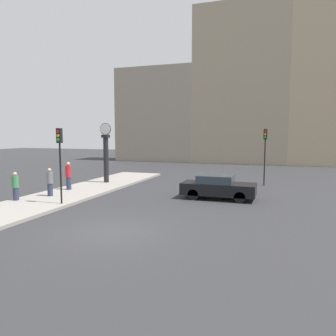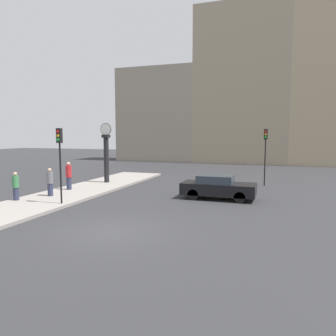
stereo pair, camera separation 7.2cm
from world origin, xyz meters
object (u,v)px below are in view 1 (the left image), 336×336
at_px(traffic_light_near, 60,150).
at_px(street_clock, 106,154).
at_px(pedestrian_red_top, 69,176).
at_px(pedestrian_green_hoodie, 16,186).
at_px(sedan_car, 218,187).
at_px(traffic_light_far, 265,146).
at_px(pedestrian_grey_jacket, 50,182).

relative_size(traffic_light_near, street_clock, 0.89).
distance_m(traffic_light_near, pedestrian_red_top, 4.81).
bearing_deg(street_clock, pedestrian_green_hoodie, -100.15).
height_order(sedan_car, pedestrian_green_hoodie, pedestrian_green_hoodie).
distance_m(sedan_car, traffic_light_near, 9.04).
bearing_deg(street_clock, traffic_light_far, 16.11).
relative_size(traffic_light_far, street_clock, 0.93).
xyz_separation_m(traffic_light_near, pedestrian_red_top, (-2.27, 3.80, -1.90)).
distance_m(traffic_light_far, street_clock, 11.80).
xyz_separation_m(traffic_light_near, street_clock, (-1.56, 7.48, -0.70)).
bearing_deg(pedestrian_green_hoodie, pedestrian_grey_jacket, 59.89).
bearing_deg(traffic_light_near, traffic_light_far, 47.76).
bearing_deg(pedestrian_grey_jacket, pedestrian_green_hoodie, -120.11).
distance_m(sedan_car, pedestrian_red_top, 9.74).
distance_m(street_clock, pedestrian_green_hoodie, 7.81).
height_order(traffic_light_near, pedestrian_red_top, traffic_light_near).
bearing_deg(pedestrian_green_hoodie, sedan_car, 24.50).
bearing_deg(traffic_light_far, street_clock, -163.89).
xyz_separation_m(street_clock, pedestrian_green_hoodie, (-1.36, -7.58, -1.34)).
relative_size(sedan_car, street_clock, 0.96).
bearing_deg(pedestrian_grey_jacket, pedestrian_red_top, 97.92).
xyz_separation_m(sedan_car, pedestrian_red_top, (-9.70, -0.82, 0.35)).
bearing_deg(traffic_light_near, pedestrian_red_top, 120.84).
bearing_deg(sedan_car, pedestrian_red_top, -175.16).
height_order(sedan_car, pedestrian_grey_jacket, pedestrian_grey_jacket).
height_order(street_clock, pedestrian_green_hoodie, street_clock).
bearing_deg(traffic_light_far, pedestrian_green_hoodie, -139.45).
xyz_separation_m(traffic_light_far, street_clock, (-11.32, -3.27, -0.68)).
height_order(sedan_car, street_clock, street_clock).
relative_size(sedan_car, traffic_light_near, 1.08).
distance_m(traffic_light_far, pedestrian_green_hoodie, 16.80).
xyz_separation_m(pedestrian_green_hoodie, pedestrian_red_top, (0.65, 3.89, 0.13)).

